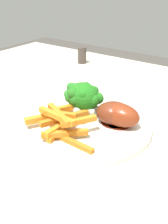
# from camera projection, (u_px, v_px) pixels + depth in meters

# --- Properties ---
(dining_table) EXTENTS (1.19, 0.90, 0.71)m
(dining_table) POSITION_uv_depth(u_px,v_px,m) (84.00, 154.00, 0.59)
(dining_table) COLOR beige
(dining_table) RESTS_ON ground_plane
(dinner_plate) EXTENTS (0.27, 0.27, 0.01)m
(dinner_plate) POSITION_uv_depth(u_px,v_px,m) (84.00, 123.00, 0.52)
(dinner_plate) COLOR white
(dinner_plate) RESTS_ON dining_table
(broccoli_floret_front) EXTENTS (0.06, 0.06, 0.07)m
(broccoli_floret_front) POSITION_uv_depth(u_px,v_px,m) (82.00, 96.00, 0.52)
(broccoli_floret_front) COLOR #8CA34E
(broccoli_floret_front) RESTS_ON dinner_plate
(broccoli_floret_middle) EXTENTS (0.07, 0.06, 0.07)m
(broccoli_floret_middle) POSITION_uv_depth(u_px,v_px,m) (86.00, 97.00, 0.52)
(broccoli_floret_middle) COLOR #87B35E
(broccoli_floret_middle) RESTS_ON dinner_plate
(broccoli_floret_back) EXTENTS (0.05, 0.05, 0.07)m
(broccoli_floret_back) POSITION_uv_depth(u_px,v_px,m) (76.00, 95.00, 0.53)
(broccoli_floret_back) COLOR #77A249
(broccoli_floret_back) RESTS_ON dinner_plate
(carrot_fries_pile) EXTENTS (0.15, 0.11, 0.04)m
(carrot_fries_pile) POSITION_uv_depth(u_px,v_px,m) (62.00, 121.00, 0.48)
(carrot_fries_pile) COLOR orange
(carrot_fries_pile) RESTS_ON dinner_plate
(chicken_drumstick_near) EXTENTS (0.13, 0.05, 0.04)m
(chicken_drumstick_near) POSITION_uv_depth(u_px,v_px,m) (117.00, 114.00, 0.50)
(chicken_drumstick_near) COLOR #5B1D0D
(chicken_drumstick_near) RESTS_ON dinner_plate
(chicken_drumstick_far) EXTENTS (0.12, 0.08, 0.04)m
(chicken_drumstick_far) POSITION_uv_depth(u_px,v_px,m) (112.00, 113.00, 0.50)
(chicken_drumstick_far) COLOR #4E1B0E
(chicken_drumstick_far) RESTS_ON dinner_plate
(pepper_shaker) EXTENTS (0.03, 0.03, 0.05)m
(pepper_shaker) POSITION_uv_depth(u_px,v_px,m) (82.00, 55.00, 0.88)
(pepper_shaker) COLOR #423833
(pepper_shaker) RESTS_ON dining_table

